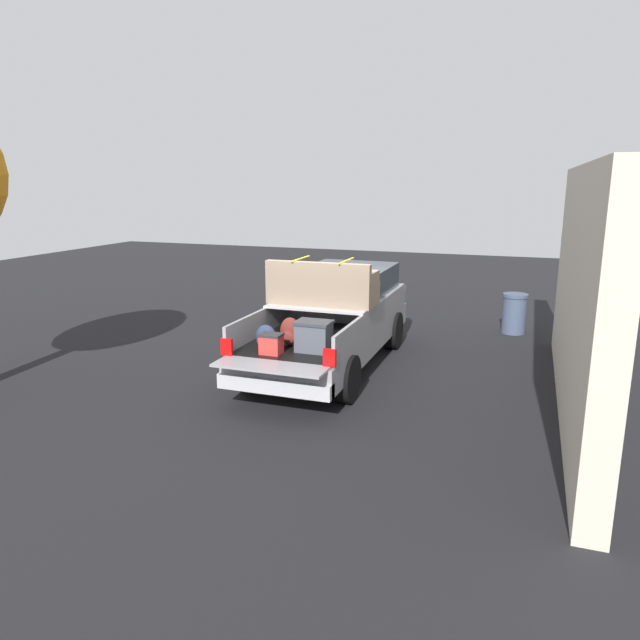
% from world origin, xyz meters
% --- Properties ---
extents(ground_plane, '(40.00, 40.00, 0.00)m').
position_xyz_m(ground_plane, '(0.00, 0.00, 0.00)').
color(ground_plane, black).
extents(pickup_truck, '(6.05, 2.06, 2.23)m').
position_xyz_m(pickup_truck, '(0.36, -0.00, 0.97)').
color(pickup_truck, gray).
rests_on(pickup_truck, ground_plane).
extents(building_facade, '(8.19, 0.36, 3.89)m').
position_xyz_m(building_facade, '(-0.75, -4.43, 1.94)').
color(building_facade, beige).
rests_on(building_facade, ground_plane).
extents(trash_can, '(0.60, 0.60, 0.98)m').
position_xyz_m(trash_can, '(4.09, -3.37, 0.50)').
color(trash_can, '#3F4C66').
rests_on(trash_can, ground_plane).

